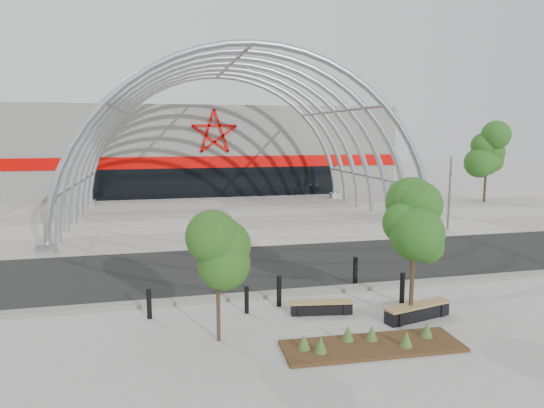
% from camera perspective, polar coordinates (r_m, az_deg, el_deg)
% --- Properties ---
extents(ground, '(140.00, 140.00, 0.00)m').
position_cam_1_polar(ground, '(17.74, 2.97, -10.22)').
color(ground, '#9C9C97').
rests_on(ground, ground).
extents(road, '(140.00, 7.00, 0.02)m').
position_cam_1_polar(road, '(20.97, 0.31, -7.21)').
color(road, black).
rests_on(road, ground).
extents(forecourt, '(60.00, 17.00, 0.04)m').
position_cam_1_polar(forecourt, '(32.48, -4.59, -1.59)').
color(forecourt, '#9A958B').
rests_on(forecourt, ground).
extents(kerb, '(60.00, 0.50, 0.12)m').
position_cam_1_polar(kerb, '(17.49, 3.20, -10.29)').
color(kerb, slate).
rests_on(kerb, ground).
extents(arena_building, '(34.00, 15.24, 8.00)m').
position_cam_1_polar(arena_building, '(49.84, -7.72, 6.46)').
color(arena_building, slate).
rests_on(arena_building, ground).
extents(vault_canopy, '(20.80, 15.80, 20.36)m').
position_cam_1_polar(vault_canopy, '(32.48, -4.59, -1.59)').
color(vault_canopy, '#9EA4A8').
rests_on(vault_canopy, ground).
extents(planting_bed, '(4.86, 1.66, 0.51)m').
position_cam_1_polar(planting_bed, '(13.64, 11.43, -15.76)').
color(planting_bed, '#342513').
rests_on(planting_bed, ground).
extents(signal_pole, '(0.21, 0.61, 4.28)m').
position_cam_1_polar(signal_pole, '(29.70, 20.16, 1.30)').
color(signal_pole, slate).
rests_on(signal_pole, ground).
extents(street_tree_0, '(1.46, 1.46, 3.34)m').
position_cam_1_polar(street_tree_0, '(13.14, -6.44, -6.05)').
color(street_tree_0, black).
rests_on(street_tree_0, ground).
extents(street_tree_1, '(1.65, 1.65, 3.89)m').
position_cam_1_polar(street_tree_1, '(14.99, 16.38, -2.97)').
color(street_tree_1, '#2D2311').
rests_on(street_tree_1, ground).
extents(bench_0, '(2.02, 0.72, 0.41)m').
position_cam_1_polar(bench_0, '(15.68, 5.82, -12.03)').
color(bench_0, black).
rests_on(bench_0, ground).
extents(bench_1, '(2.35, 1.04, 0.48)m').
position_cam_1_polar(bench_1, '(15.81, 16.72, -12.05)').
color(bench_1, black).
rests_on(bench_1, ground).
extents(bollard_0, '(0.15, 0.15, 0.95)m').
position_cam_1_polar(bollard_0, '(15.60, -14.26, -11.30)').
color(bollard_0, black).
rests_on(bollard_0, ground).
extents(bollard_1, '(0.14, 0.14, 0.87)m').
position_cam_1_polar(bollard_1, '(15.59, -3.00, -11.19)').
color(bollard_1, black).
rests_on(bollard_1, ground).
extents(bollard_2, '(0.16, 0.16, 1.02)m').
position_cam_1_polar(bollard_2, '(16.15, 0.83, -10.20)').
color(bollard_2, black).
rests_on(bollard_2, ground).
extents(bollard_3, '(0.17, 0.17, 1.09)m').
position_cam_1_polar(bollard_3, '(18.49, 9.78, -7.79)').
color(bollard_3, black).
rests_on(bollard_3, ground).
extents(bollard_4, '(0.17, 0.17, 1.04)m').
position_cam_1_polar(bollard_4, '(17.00, 15.08, -9.50)').
color(bollard_4, black).
rests_on(bollard_4, ground).
extents(bg_tree_1, '(2.70, 2.70, 5.91)m').
position_cam_1_polar(bg_tree_1, '(42.74, 24.00, 5.83)').
color(bg_tree_1, black).
rests_on(bg_tree_1, ground).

